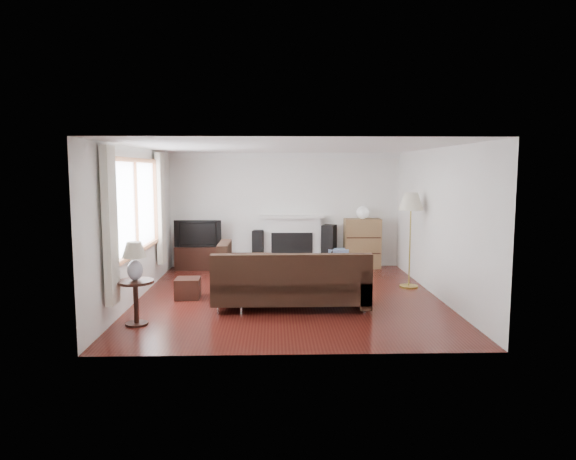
{
  "coord_description": "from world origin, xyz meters",
  "views": [
    {
      "loc": [
        -0.25,
        -8.49,
        2.13
      ],
      "look_at": [
        0.0,
        0.3,
        1.1
      ],
      "focal_mm": 32.0,
      "sensor_mm": 36.0,
      "label": 1
    }
  ],
  "objects_px": {
    "bookshelf": "(362,243)",
    "floor_lamp": "(410,240)",
    "tv_stand": "(199,258)",
    "coffee_table": "(279,275)",
    "side_table": "(136,303)",
    "sectional_sofa": "(291,281)"
  },
  "relations": [
    {
      "from": "bookshelf",
      "to": "tv_stand",
      "type": "bearing_deg",
      "value": -179.46
    },
    {
      "from": "sectional_sofa",
      "to": "floor_lamp",
      "type": "bearing_deg",
      "value": 30.67
    },
    {
      "from": "tv_stand",
      "to": "floor_lamp",
      "type": "bearing_deg",
      "value": -24.52
    },
    {
      "from": "coffee_table",
      "to": "side_table",
      "type": "height_order",
      "value": "side_table"
    },
    {
      "from": "bookshelf",
      "to": "sectional_sofa",
      "type": "height_order",
      "value": "bookshelf"
    },
    {
      "from": "coffee_table",
      "to": "bookshelf",
      "type": "bearing_deg",
      "value": 45.77
    },
    {
      "from": "sectional_sofa",
      "to": "side_table",
      "type": "height_order",
      "value": "sectional_sofa"
    },
    {
      "from": "bookshelf",
      "to": "sectional_sofa",
      "type": "bearing_deg",
      "value": -117.53
    },
    {
      "from": "sectional_sofa",
      "to": "side_table",
      "type": "distance_m",
      "value": 2.33
    },
    {
      "from": "bookshelf",
      "to": "side_table",
      "type": "relative_size",
      "value": 1.72
    },
    {
      "from": "floor_lamp",
      "to": "sectional_sofa",
      "type": "bearing_deg",
      "value": -149.33
    },
    {
      "from": "tv_stand",
      "to": "coffee_table",
      "type": "relative_size",
      "value": 0.95
    },
    {
      "from": "sectional_sofa",
      "to": "bookshelf",
      "type": "bearing_deg",
      "value": 62.47
    },
    {
      "from": "floor_lamp",
      "to": "side_table",
      "type": "height_order",
      "value": "floor_lamp"
    },
    {
      "from": "bookshelf",
      "to": "sectional_sofa",
      "type": "xyz_separation_m",
      "value": [
        -1.67,
        -3.2,
        -0.12
      ]
    },
    {
      "from": "tv_stand",
      "to": "sectional_sofa",
      "type": "height_order",
      "value": "sectional_sofa"
    },
    {
      "from": "coffee_table",
      "to": "side_table",
      "type": "relative_size",
      "value": 1.68
    },
    {
      "from": "side_table",
      "to": "floor_lamp",
      "type": "bearing_deg",
      "value": 26.34
    },
    {
      "from": "coffee_table",
      "to": "floor_lamp",
      "type": "relative_size",
      "value": 0.61
    },
    {
      "from": "sectional_sofa",
      "to": "side_table",
      "type": "xyz_separation_m",
      "value": [
        -2.16,
        -0.86,
        -0.11
      ]
    },
    {
      "from": "sectional_sofa",
      "to": "floor_lamp",
      "type": "height_order",
      "value": "floor_lamp"
    },
    {
      "from": "bookshelf",
      "to": "floor_lamp",
      "type": "distance_m",
      "value": 2.0
    }
  ]
}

